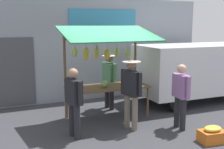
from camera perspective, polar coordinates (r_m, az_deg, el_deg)
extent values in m
plane|color=#38383D|center=(7.95, -0.89, -8.56)|extent=(40.00, 40.00, 0.00)
cube|color=#8C939E|center=(9.64, -6.08, 5.00)|extent=(9.00, 0.25, 3.40)
cube|color=teal|center=(9.72, -1.71, 11.28)|extent=(2.40, 0.06, 0.56)
cube|color=#47474C|center=(9.12, -21.12, 0.30)|extent=(1.90, 0.04, 2.10)
cube|color=brown|center=(7.72, -0.91, -2.53)|extent=(2.20, 0.90, 0.05)
cylinder|color=brown|center=(7.14, -7.41, -7.32)|extent=(0.06, 0.06, 0.83)
cylinder|color=brown|center=(7.96, 7.16, -5.51)|extent=(0.06, 0.06, 0.83)
cylinder|color=brown|center=(7.86, -9.05, -5.74)|extent=(0.06, 0.06, 0.83)
cylinder|color=brown|center=(8.61, 4.47, -4.26)|extent=(0.06, 0.06, 0.83)
cylinder|color=brown|center=(7.70, -9.37, -0.28)|extent=(0.07, 0.07, 2.35)
cylinder|color=brown|center=(8.47, 4.63, 0.76)|extent=(0.07, 0.07, 2.35)
cylinder|color=brown|center=(7.92, -2.08, 7.24)|extent=(2.12, 0.06, 0.06)
cube|color=#23724C|center=(7.41, -0.48, 8.21)|extent=(2.50, 1.46, 0.39)
cylinder|color=brown|center=(8.23, 3.21, 6.22)|extent=(0.01, 0.01, 0.32)
ellipsoid|color=#B2CC4C|center=(8.25, 3.19, 4.22)|extent=(0.20, 0.19, 0.26)
cylinder|color=brown|center=(8.11, 0.98, 6.43)|extent=(0.01, 0.01, 0.25)
ellipsoid|color=#B2CC4C|center=(8.13, 0.98, 4.42)|extent=(0.18, 0.20, 0.32)
cylinder|color=brown|center=(7.98, -1.01, 6.26)|extent=(0.01, 0.01, 0.28)
ellipsoid|color=yellow|center=(8.01, -1.00, 4.11)|extent=(0.25, 0.24, 0.33)
cylinder|color=brown|center=(7.85, -3.14, 6.47)|extent=(0.01, 0.01, 0.20)
ellipsoid|color=gold|center=(7.87, -3.12, 4.42)|extent=(0.16, 0.19, 0.37)
cylinder|color=brown|center=(7.75, -5.25, 6.33)|extent=(0.01, 0.01, 0.22)
ellipsoid|color=yellow|center=(7.78, -5.22, 4.15)|extent=(0.20, 0.18, 0.37)
cylinder|color=brown|center=(7.62, -7.49, 6.26)|extent=(0.01, 0.01, 0.21)
ellipsoid|color=#B2CC4C|center=(7.64, -7.45, 4.50)|extent=(0.16, 0.19, 0.26)
ellipsoid|color=gold|center=(7.76, -6.29, -1.97)|extent=(0.20, 0.22, 0.10)
ellipsoid|color=orange|center=(7.94, 4.50, -1.52)|extent=(0.26, 0.21, 0.14)
sphere|color=#729E4C|center=(7.52, -1.47, -1.90)|extent=(0.20, 0.20, 0.20)
cylinder|color=#232328|center=(8.76, -1.00, -4.02)|extent=(0.14, 0.14, 0.82)
cylinder|color=#232328|center=(8.53, -0.07, -4.40)|extent=(0.14, 0.14, 0.82)
cube|color=#518C5B|center=(8.50, -0.55, 0.38)|extent=(0.28, 0.52, 0.58)
cylinder|color=#518C5B|center=(8.76, -1.58, 0.81)|extent=(0.09, 0.09, 0.53)
cylinder|color=#518C5B|center=(8.24, 0.55, 0.23)|extent=(0.09, 0.09, 0.53)
sphere|color=#8C664C|center=(8.44, -0.55, 3.28)|extent=(0.23, 0.23, 0.23)
cylinder|color=beige|center=(8.43, -0.55, 3.74)|extent=(0.43, 0.43, 0.02)
cylinder|color=#232328|center=(7.11, 14.02, -7.79)|extent=(0.14, 0.14, 0.79)
cylinder|color=#232328|center=(7.32, 12.89, -7.23)|extent=(0.14, 0.14, 0.79)
cube|color=#93669E|center=(7.04, 13.67, -2.26)|extent=(0.26, 0.49, 0.56)
cylinder|color=#93669E|center=(6.80, 15.03, -2.57)|extent=(0.09, 0.09, 0.51)
cylinder|color=#93669E|center=(7.29, 12.41, -1.63)|extent=(0.09, 0.09, 0.51)
sphere|color=tan|center=(6.97, 13.81, 1.10)|extent=(0.22, 0.22, 0.22)
cylinder|color=#726656|center=(6.92, 4.57, -7.77)|extent=(0.14, 0.14, 0.84)
cylinder|color=#726656|center=(7.12, 3.03, -7.24)|extent=(0.14, 0.14, 0.84)
cube|color=black|center=(6.84, 3.86, -1.73)|extent=(0.34, 0.55, 0.60)
cylinder|color=black|center=(6.61, 5.69, -1.96)|extent=(0.09, 0.09, 0.55)
cylinder|color=black|center=(7.06, 2.15, -1.13)|extent=(0.09, 0.09, 0.55)
sphere|color=#8C664C|center=(6.76, 3.90, 1.97)|extent=(0.23, 0.23, 0.23)
cylinder|color=beige|center=(6.75, 3.91, 2.55)|extent=(0.44, 0.44, 0.02)
cylinder|color=#232328|center=(6.43, -7.01, -9.50)|extent=(0.14, 0.14, 0.79)
cylinder|color=#232328|center=(6.65, -8.06, -8.86)|extent=(0.14, 0.14, 0.79)
cube|color=black|center=(6.35, -7.68, -3.44)|extent=(0.30, 0.51, 0.56)
cylinder|color=black|center=(6.09, -6.43, -3.78)|extent=(0.09, 0.09, 0.51)
cylinder|color=black|center=(6.61, -8.84, -2.74)|extent=(0.09, 0.09, 0.51)
sphere|color=#A87A5B|center=(6.27, -7.77, 0.27)|extent=(0.22, 0.22, 0.22)
cube|color=silver|center=(9.98, 17.53, 1.32)|extent=(4.46, 1.99, 1.55)
cube|color=black|center=(9.16, 11.24, 2.61)|extent=(1.46, 1.86, 0.68)
cylinder|color=black|center=(8.59, 13.07, -5.12)|extent=(0.67, 0.20, 0.66)
cylinder|color=black|center=(9.95, 7.55, -2.87)|extent=(0.67, 0.20, 0.66)
cylinder|color=black|center=(11.70, 20.40, -1.48)|extent=(0.67, 0.20, 0.66)
cube|color=#D1661E|center=(6.70, 19.41, -11.60)|extent=(0.59, 0.45, 0.26)
ellipsoid|color=yellow|center=(6.64, 19.50, -10.16)|extent=(0.42, 0.29, 0.12)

